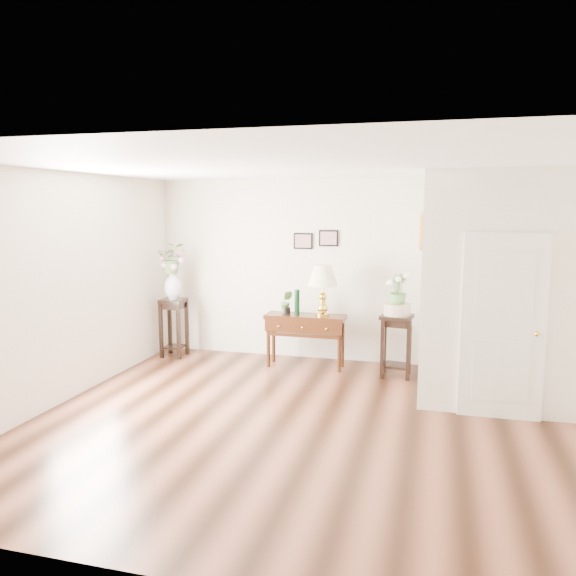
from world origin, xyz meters
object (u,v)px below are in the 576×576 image
(plant_stand_a, at_px, (174,328))
(table_lamp, at_px, (323,292))
(plant_stand_b, at_px, (396,346))
(console_table, at_px, (305,341))

(plant_stand_a, bearing_deg, table_lamp, -1.28)
(plant_stand_a, bearing_deg, plant_stand_b, -2.75)
(console_table, relative_size, plant_stand_b, 1.36)
(table_lamp, bearing_deg, console_table, 180.00)
(console_table, height_order, plant_stand_b, plant_stand_b)
(console_table, relative_size, plant_stand_a, 1.28)
(console_table, xyz_separation_m, plant_stand_b, (1.34, -0.11, 0.04))
(table_lamp, bearing_deg, plant_stand_a, 178.72)
(console_table, distance_m, plant_stand_a, 2.17)
(console_table, bearing_deg, table_lamp, 0.03)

